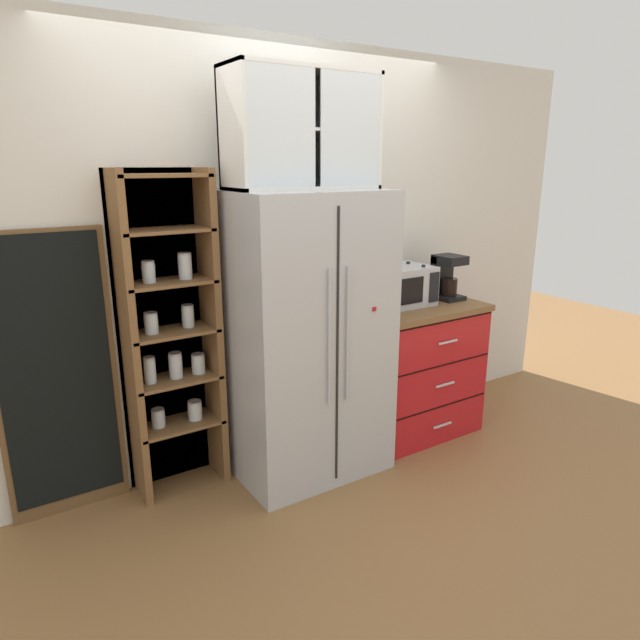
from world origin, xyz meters
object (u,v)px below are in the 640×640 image
coffee_maker (446,277)px  bottle_cobalt (422,288)px  mug_sage (410,295)px  refrigerator (306,336)px  microwave (398,286)px  chalkboard_menu (57,377)px  mug_navy (412,296)px  bottle_green (407,284)px

coffee_maker → bottle_cobalt: size_ratio=1.13×
coffee_maker → mug_sage: 0.30m
refrigerator → microwave: 0.80m
mug_sage → bottle_cobalt: size_ratio=0.40×
bottle_cobalt → chalkboard_menu: size_ratio=0.18×
mug_sage → chalkboard_menu: 2.25m
microwave → chalkboard_menu: size_ratio=0.29×
mug_sage → mug_navy: size_ratio=0.94×
refrigerator → bottle_green: bearing=8.1°
coffee_maker → mug_navy: size_ratio=2.61×
mug_sage → chalkboard_menu: size_ratio=0.07×
coffee_maker → chalkboard_menu: bearing=173.8°
mug_navy → microwave: bearing=179.4°
bottle_green → refrigerator: bearing=-171.9°
microwave → bottle_green: (0.12, 0.05, -0.01)m
refrigerator → mug_navy: refrigerator is taller
microwave → mug_sage: (0.13, 0.02, -0.09)m
coffee_maker → mug_navy: bearing=171.4°
chalkboard_menu → coffee_maker: bearing=-6.2°
microwave → bottle_green: size_ratio=1.61×
coffee_maker → mug_navy: coffee_maker is taller
mug_navy → bottle_cobalt: bearing=-91.2°
microwave → coffee_maker: bearing=-6.0°
bottle_green → bottle_cobalt: bearing=-90.0°
refrigerator → chalkboard_menu: 1.37m
mug_sage → chalkboard_menu: chalkboard_menu is taller
mug_sage → bottle_cobalt: (-0.00, -0.12, 0.08)m
bottle_cobalt → bottle_green: (0.00, 0.15, -0.00)m
bottle_green → coffee_maker: bearing=-19.0°
refrigerator → coffee_maker: refrigerator is taller
mug_sage → chalkboard_menu: (-2.23, 0.21, -0.19)m
microwave → mug_navy: bearing=-0.6°
bottle_cobalt → bottle_green: size_ratio=1.01×
microwave → mug_navy: 0.15m
coffee_maker → bottle_green: bearing=161.0°
mug_sage → bottle_cobalt: bottle_cobalt is taller
refrigerator → mug_navy: 0.91m
mug_sage → microwave: bearing=-170.8°
refrigerator → bottle_cobalt: 0.92m
mug_navy → bottle_cobalt: 0.12m
microwave → mug_sage: bearing=9.2°
refrigerator → bottle_green: size_ratio=6.21×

